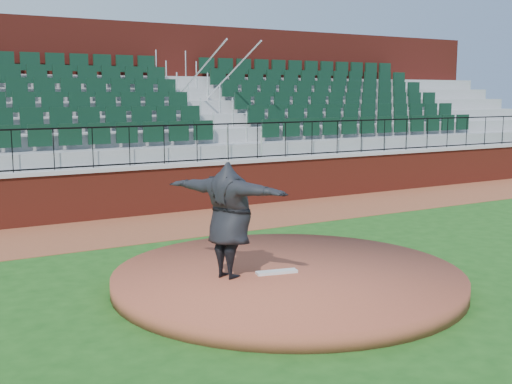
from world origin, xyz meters
TOP-DOWN VIEW (x-y plane):
  - ground at (0.00, 0.00)m, footprint 90.00×90.00m
  - warning_track at (0.00, 5.40)m, footprint 34.00×3.20m
  - field_wall at (0.00, 7.00)m, footprint 34.00×0.35m
  - wall_cap at (0.00, 7.00)m, footprint 34.00×0.45m
  - wall_railing at (0.00, 7.00)m, footprint 34.00×0.05m
  - seating_stands at (0.00, 9.72)m, footprint 34.00×5.10m
  - concourse_wall at (0.00, 12.52)m, footprint 34.00×0.50m
  - pitchers_mound at (-0.42, -0.24)m, footprint 5.72×5.72m
  - pitching_rubber at (-0.66, -0.26)m, footprint 0.70×0.31m
  - pitcher at (-1.42, -0.06)m, footprint 1.49×2.31m

SIDE VIEW (x-z plane):
  - ground at x=0.00m, z-range 0.00..0.00m
  - warning_track at x=0.00m, z-range 0.00..0.01m
  - pitchers_mound at x=-0.42m, z-range 0.00..0.25m
  - pitching_rubber at x=-0.66m, z-range 0.25..0.30m
  - field_wall at x=0.00m, z-range 0.00..1.20m
  - pitcher at x=-1.42m, z-range 0.25..2.09m
  - wall_cap at x=0.00m, z-range 1.20..1.30m
  - wall_railing at x=0.00m, z-range 1.30..2.30m
  - seating_stands at x=0.00m, z-range 0.00..4.60m
  - concourse_wall at x=0.00m, z-range 0.00..5.50m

